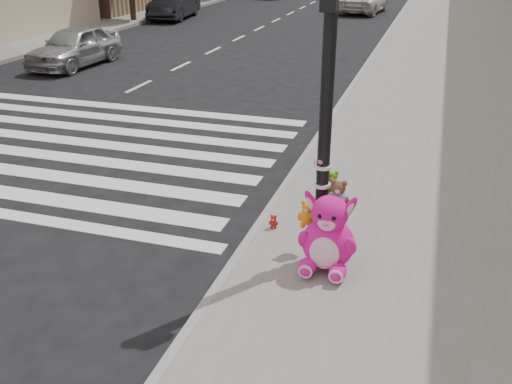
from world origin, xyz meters
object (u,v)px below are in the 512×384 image
at_px(car_silver_far, 75,46).
at_px(car_white_near, 363,1).
at_px(red_teddy, 274,221).
at_px(pink_bunny, 328,238).
at_px(signal_pole, 326,142).
at_px(car_dark_far, 174,4).

height_order(car_silver_far, car_white_near, car_silver_far).
bearing_deg(red_teddy, pink_bunny, -50.18).
height_order(signal_pole, car_white_near, signal_pole).
height_order(car_dark_far, car_white_near, car_dark_far).
distance_m(car_dark_far, car_white_near, 10.71).
bearing_deg(car_dark_far, car_silver_far, -87.98).
relative_size(red_teddy, car_dark_far, 0.05).
height_order(signal_pole, car_silver_far, signal_pole).
distance_m(car_silver_far, car_dark_far, 12.13).
relative_size(pink_bunny, car_dark_far, 0.23).
distance_m(car_silver_far, car_white_near, 18.92).
relative_size(car_silver_far, car_white_near, 0.86).
bearing_deg(pink_bunny, car_silver_far, 136.22).
bearing_deg(car_white_near, car_silver_far, 73.12).
bearing_deg(car_dark_far, pink_bunny, -67.76).
height_order(pink_bunny, car_dark_far, car_dark_far).
bearing_deg(car_silver_far, car_dark_far, 101.06).
height_order(signal_pole, red_teddy, signal_pole).
bearing_deg(car_silver_far, signal_pole, -42.03).
xyz_separation_m(signal_pole, car_dark_far, (-12.42, 22.12, -1.01)).
bearing_deg(red_teddy, car_silver_far, 126.62).
xyz_separation_m(signal_pole, car_white_near, (-3.22, 27.61, -1.13)).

